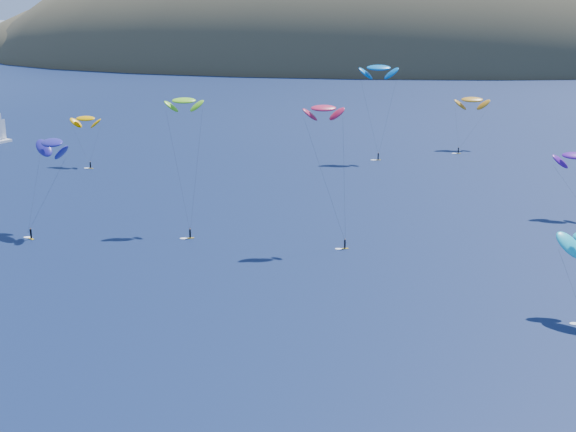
# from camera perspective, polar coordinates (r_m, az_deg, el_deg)

# --- Properties ---
(island) EXTENTS (730.00, 300.00, 210.00)m
(island) POSITION_cam_1_polar(r_m,az_deg,el_deg) (614.65, 8.26, 9.91)
(island) COLOR #3D3526
(island) RESTS_ON ground
(sailboat) EXTENTS (9.04, 8.63, 10.81)m
(sailboat) POSITION_cam_1_polar(r_m,az_deg,el_deg) (272.11, -19.76, 5.10)
(sailboat) COLOR white
(sailboat) RESTS_ON ground
(kitesurfer_1) EXTENTS (8.71, 8.13, 15.11)m
(kitesurfer_1) POSITION_cam_1_polar(r_m,az_deg,el_deg) (227.96, -14.21, 6.73)
(kitesurfer_1) COLOR gold
(kitesurfer_1) RESTS_ON ground
(kitesurfer_3) EXTENTS (7.95, 13.56, 27.16)m
(kitesurfer_3) POSITION_cam_1_polar(r_m,az_deg,el_deg) (160.56, -7.41, 8.11)
(kitesurfer_3) COLOR gold
(kitesurfer_3) RESTS_ON ground
(kitesurfer_4) EXTENTS (11.00, 6.56, 28.68)m
(kitesurfer_4) POSITION_cam_1_polar(r_m,az_deg,el_deg) (229.84, 6.47, 10.42)
(kitesurfer_4) COLOR gold
(kitesurfer_4) RESTS_ON ground
(kitesurfer_6) EXTENTS (9.36, 12.19, 15.28)m
(kitesurfer_6) POSITION_cam_1_polar(r_m,az_deg,el_deg) (178.57, 19.82, 4.05)
(kitesurfer_6) COLOR gold
(kitesurfer_6) RESTS_ON ground
(kitesurfer_9) EXTENTS (9.31, 7.48, 27.33)m
(kitesurfer_9) POSITION_cam_1_polar(r_m,az_deg,el_deg) (147.07, 2.55, 7.64)
(kitesurfer_9) COLOR gold
(kitesurfer_9) RESTS_ON ground
(kitesurfer_10) EXTENTS (10.62, 13.69, 20.11)m
(kitesurfer_10) POSITION_cam_1_polar(r_m,az_deg,el_deg) (163.77, -16.44, 5.02)
(kitesurfer_10) COLOR gold
(kitesurfer_10) RESTS_ON ground
(kitesurfer_11) EXTENTS (10.63, 14.03, 17.60)m
(kitesurfer_11) POSITION_cam_1_polar(r_m,az_deg,el_deg) (252.87, 12.96, 8.07)
(kitesurfer_11) COLOR gold
(kitesurfer_11) RESTS_ON ground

